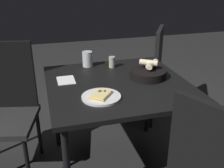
{
  "coord_description": "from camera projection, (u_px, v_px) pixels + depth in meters",
  "views": [
    {
      "loc": [
        -1.61,
        0.49,
        1.44
      ],
      "look_at": [
        -0.07,
        0.06,
        0.75
      ],
      "focal_mm": 42.66,
      "sensor_mm": 36.0,
      "label": 1
    }
  ],
  "objects": [
    {
      "name": "ground",
      "position": [
        117.0,
        166.0,
        2.12
      ],
      "size": [
        8.0,
        8.0,
        0.0
      ],
      "primitive_type": "plane",
      "color": "#272727"
    },
    {
      "name": "beer_glass",
      "position": [
        87.0,
        60.0,
        2.11
      ],
      "size": [
        0.08,
        0.08,
        0.12
      ],
      "color": "silver",
      "rests_on": "dining_table"
    },
    {
      "name": "dining_table",
      "position": [
        117.0,
        91.0,
        1.86
      ],
      "size": [
        0.93,
        0.95,
        0.72
      ],
      "color": "black",
      "rests_on": "ground"
    },
    {
      "name": "chair_far",
      "position": [
        146.0,
        69.0,
        2.61
      ],
      "size": [
        0.6,
        0.6,
        0.94
      ],
      "color": "#252525",
      "rests_on": "ground"
    },
    {
      "name": "napkin",
      "position": [
        66.0,
        80.0,
        1.86
      ],
      "size": [
        0.16,
        0.12,
        0.0
      ],
      "color": "white",
      "rests_on": "dining_table"
    },
    {
      "name": "bread_basket",
      "position": [
        148.0,
        72.0,
        1.9
      ],
      "size": [
        0.26,
        0.26,
        0.12
      ],
      "color": "black",
      "rests_on": "dining_table"
    },
    {
      "name": "pepper_shaker",
      "position": [
        112.0,
        63.0,
        2.09
      ],
      "size": [
        0.05,
        0.05,
        0.09
      ],
      "color": "#BFB299",
      "rests_on": "dining_table"
    },
    {
      "name": "pizza_plate",
      "position": [
        101.0,
        96.0,
        1.6
      ],
      "size": [
        0.24,
        0.24,
        0.04
      ],
      "color": "white",
      "rests_on": "dining_table"
    },
    {
      "name": "chair_spare",
      "position": [
        5.0,
        102.0,
        1.95
      ],
      "size": [
        0.53,
        0.53,
        0.97
      ],
      "color": "#262626",
      "rests_on": "ground"
    }
  ]
}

